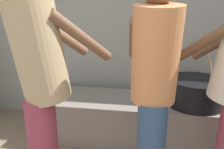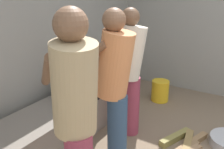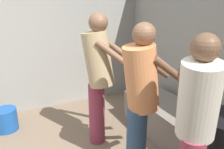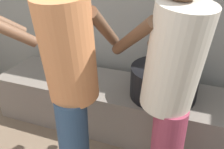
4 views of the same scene
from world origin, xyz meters
name	(u,v)px [view 1 (image 1 of 4)]	position (x,y,z in m)	size (l,w,h in m)	color
block_enclosure_rear	(167,20)	(0.00, 2.59, 1.24)	(4.88, 0.20, 2.47)	gray
hearth_ledge	(143,119)	(-0.22, 2.07, 0.22)	(2.19, 0.60, 0.44)	slate
cooking_pot_main	(195,91)	(0.27, 2.05, 0.57)	(0.56, 0.56, 0.71)	black
cook_in_tan_shirt	(42,77)	(-0.89, 1.17, 0.94)	(0.66, 0.73, 1.63)	#8C3347
cook_in_orange_shirt	(154,81)	(-0.17, 1.31, 0.90)	(0.37, 0.68, 1.58)	navy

